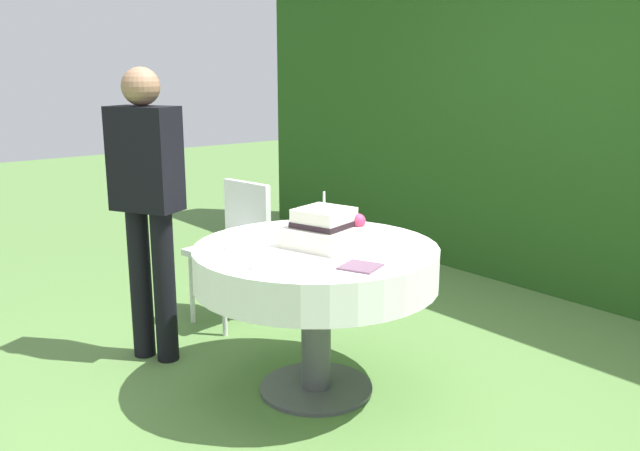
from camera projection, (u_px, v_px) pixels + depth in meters
name	position (u px, v px, depth m)	size (l,w,h in m)	color
ground_plane	(316.00, 389.00, 3.40)	(20.00, 20.00, 0.00)	#547A3D
foliage_hedge	(590.00, 121.00, 4.63)	(6.71, 0.47, 2.47)	#234C19
cake_table	(316.00, 268.00, 3.26)	(1.19, 1.19, 0.75)	#4C4C51
wedding_cake	(325.00, 229.00, 3.23)	(0.40, 0.40, 0.27)	silver
serving_plate_near	(264.00, 266.00, 2.89)	(0.13, 0.13, 0.01)	white
serving_plate_far	(240.00, 246.00, 3.20)	(0.15, 0.15, 0.01)	white
serving_plate_left	(351.00, 230.00, 3.53)	(0.14, 0.14, 0.01)	white
serving_plate_right	(320.00, 229.00, 3.55)	(0.10, 0.10, 0.01)	white
napkin_stack	(361.00, 267.00, 2.88)	(0.16, 0.16, 0.01)	#6B4C60
garden_chair	(236.00, 238.00, 4.25)	(0.45, 0.45, 0.89)	white
standing_person	(147.00, 195.00, 3.58)	(0.41, 0.34, 1.60)	black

